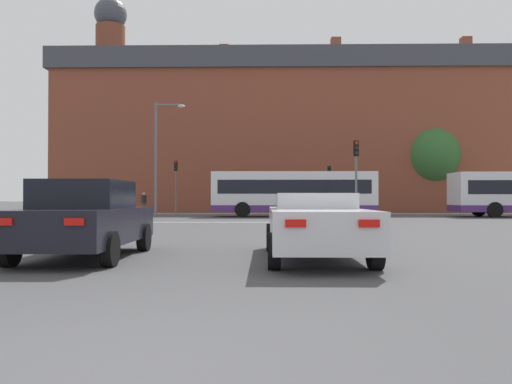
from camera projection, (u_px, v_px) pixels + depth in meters
ground_plane at (100, 380)px, 3.36m from camera, size 400.00×400.00×0.00m
stop_line_strip at (243, 222)px, 25.55m from camera, size 9.46×0.30×0.01m
far_pavement at (251, 214)px, 40.26m from camera, size 70.51×2.50×0.01m
brick_civic_building at (276, 136)px, 49.64m from camera, size 41.23×13.26×21.37m
car_saloon_left at (85, 219)px, 10.24m from camera, size 2.07×4.44×1.59m
car_roadster_right at (315, 224)px, 10.08m from camera, size 1.97×4.95×1.33m
bus_crossing_lead at (293, 193)px, 33.34m from camera, size 10.81×2.69×2.99m
traffic_light_far_right at (329, 181)px, 39.27m from camera, size 0.26×0.31×3.79m
traffic_light_near_right at (356, 167)px, 25.88m from camera, size 0.26×0.31×4.23m
traffic_light_far_left at (176, 178)px, 39.90m from camera, size 0.26×0.31×4.25m
street_lamp_junction at (161, 148)px, 32.62m from camera, size 2.01×0.36×7.52m
pedestrian_waiting at (334, 201)px, 39.63m from camera, size 0.25×0.40×1.76m
pedestrian_walking_east at (144, 201)px, 41.20m from camera, size 0.38×0.46×1.73m
pedestrian_walking_west at (316, 202)px, 40.32m from camera, size 0.29×0.43×1.59m
tree_by_building at (431, 156)px, 44.30m from camera, size 5.09×5.09×7.68m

